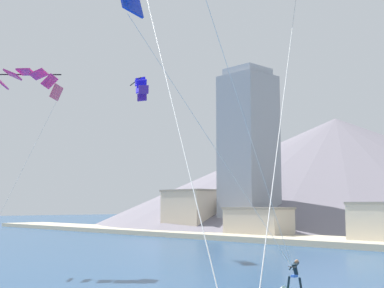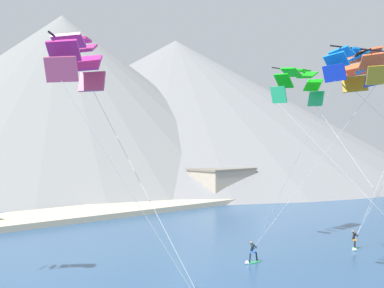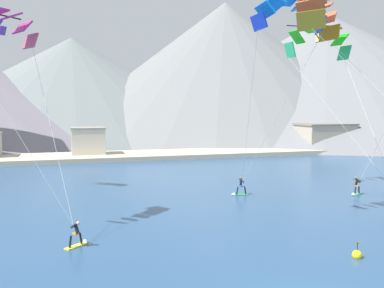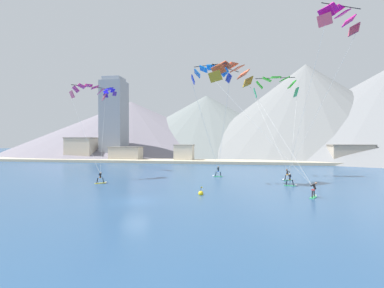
# 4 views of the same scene
# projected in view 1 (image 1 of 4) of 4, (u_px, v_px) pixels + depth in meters

# --- Properties ---
(kitesurfer_far_left) EXTENTS (1.75, 0.63, 1.77)m
(kitesurfer_far_left) POSITION_uv_depth(u_px,v_px,m) (292.00, 281.00, 28.43)
(kitesurfer_far_left) COLOR #33B266
(kitesurfer_far_left) RESTS_ON ground
(parafoil_kite_near_trail) EXTENTS (6.81, 7.13, 13.39)m
(parafoil_kite_near_trail) POSITION_uv_depth(u_px,v_px,m) (25.00, 82.00, 39.92)
(parafoil_kite_near_trail) COLOR #C2486F
(parafoil_kite_distant_high_outer) EXTENTS (3.88, 3.04, 1.85)m
(parafoil_kite_distant_high_outer) POSITION_uv_depth(u_px,v_px,m) (141.00, 86.00, 51.14)
(parafoil_kite_distant_high_outer) COLOR #482596
(shore_building_harbour_front) EXTENTS (9.38, 4.65, 4.30)m
(shore_building_harbour_front) POSITION_uv_depth(u_px,v_px,m) (258.00, 223.00, 72.73)
(shore_building_harbour_front) COLOR #B7AD9E
(shore_building_harbour_front) RESTS_ON ground
(shore_building_quay_east) EXTENTS (5.31, 4.36, 4.94)m
(shore_building_quay_east) POSITION_uv_depth(u_px,v_px,m) (376.00, 224.00, 59.72)
(shore_building_quay_east) COLOR beige
(shore_building_quay_east) RESTS_ON ground
(shore_building_quay_west) EXTENTS (8.77, 6.30, 7.03)m
(shore_building_quay_west) POSITION_uv_depth(u_px,v_px,m) (192.00, 212.00, 85.06)
(shore_building_quay_west) COLOR beige
(shore_building_quay_west) RESTS_ON ground
(highrise_tower) EXTENTS (7.00, 7.00, 25.71)m
(highrise_tower) POSITION_uv_depth(u_px,v_px,m) (249.00, 152.00, 81.95)
(highrise_tower) COLOR gray
(highrise_tower) RESTS_ON ground
(mountain_peak_west_ridge) EXTENTS (110.91, 110.91, 24.40)m
(mountain_peak_west_ridge) POSITION_uv_depth(u_px,v_px,m) (337.00, 171.00, 121.49)
(mountain_peak_west_ridge) COLOR slate
(mountain_peak_west_ridge) RESTS_ON ground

